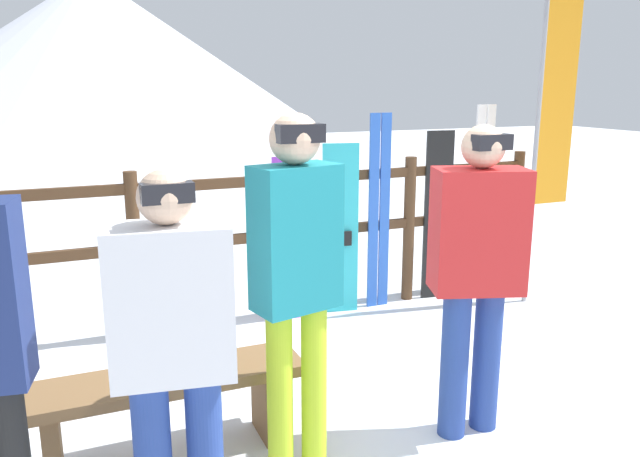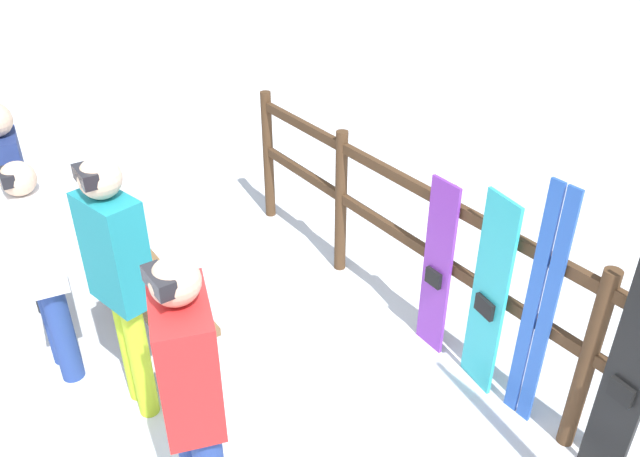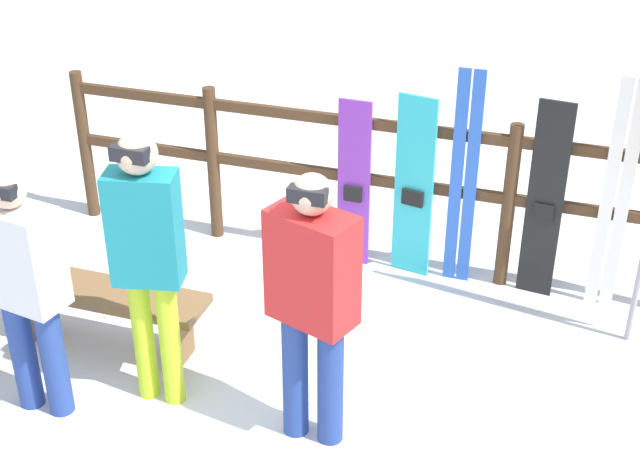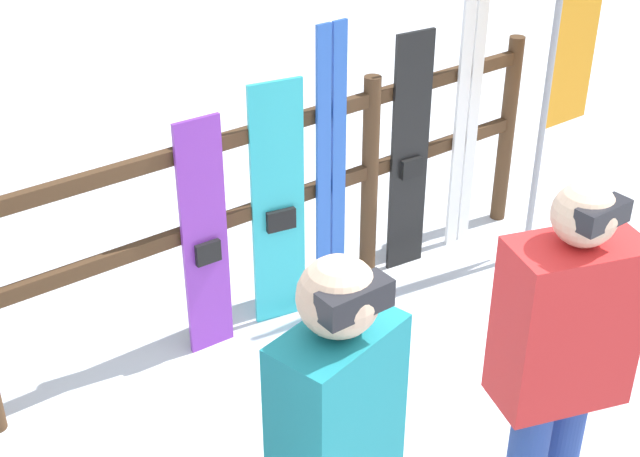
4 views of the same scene
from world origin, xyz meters
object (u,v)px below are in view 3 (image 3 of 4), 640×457
Objects in this scene: person_teal at (147,251)px; ski_pair_white at (616,197)px; person_white at (24,281)px; bench at (103,303)px; snowboard_purple at (354,185)px; person_red at (312,295)px; snowboard_black_stripe at (545,202)px; ski_pair_blue at (464,180)px; snowboard_cyan at (414,188)px.

person_teal is 3.22m from ski_pair_white.
bench is at bearing 86.83° from person_white.
snowboard_purple is 1.89m from ski_pair_white.
person_teal is 1.04× the size of person_red.
ski_pair_white reaches higher than snowboard_black_stripe.
ski_pair_white reaches higher than ski_pair_blue.
snowboard_black_stripe is at bearing 40.05° from person_white.
snowboard_purple is 0.81× the size of ski_pair_blue.
snowboard_black_stripe reaches higher than snowboard_cyan.
ski_pair_blue is (2.12, 2.28, -0.08)m from person_white.
person_white is 2.88m from snowboard_cyan.
ski_pair_white is (1.05, 0.00, 0.03)m from ski_pair_blue.
ski_pair_white is at bearing 0.14° from snowboard_cyan.
snowboard_black_stripe is at bearing 0.01° from snowboard_purple.
person_teal reaches higher than snowboard_black_stripe.
bench is 2.06m from snowboard_purple.
person_teal is 2.29m from snowboard_cyan.
snowboard_cyan is (0.11, 1.99, -0.27)m from person_red.
snowboard_cyan reaches higher than bench.
person_red is 1.13× the size of snowboard_black_stripe.
ski_pair_blue is (2.08, 1.60, 0.49)m from bench.
ski_pair_white is (2.54, 1.97, -0.19)m from person_teal.
snowboard_purple is (1.26, 1.60, 0.33)m from bench.
person_red reaches higher than person_white.
snowboard_cyan is (0.46, 0.00, 0.04)m from snowboard_purple.
person_teal is 1.32× the size of snowboard_purple.
person_red is at bearing -1.61° from person_teal.
snowboard_purple is 0.78× the size of ski_pair_white.
ski_pair_white is at bearing 35.68° from person_white.
snowboard_black_stripe is (1.06, 1.99, -0.23)m from person_red.
bench is 1.07× the size of snowboard_purple.
person_red is at bearing 9.78° from person_white.
person_red is 2.52m from ski_pair_white.
snowboard_cyan is (1.76, 2.27, -0.20)m from person_white.
bench is at bearing -128.17° from snowboard_purple.
bench is at bearing -152.89° from ski_pair_white.
snowboard_black_stripe is 0.48m from ski_pair_white.
person_white is 3.11m from ski_pair_blue.
ski_pair_white reaches higher than snowboard_purple.
person_teal is at bearing -136.57° from snowboard_black_stripe.
person_white is at bearing -132.92° from ski_pair_blue.
snowboard_cyan is at bearing -180.00° from snowboard_black_stripe.
snowboard_black_stripe is (0.59, -0.00, -0.08)m from ski_pair_blue.
person_red is 1.27× the size of snowboard_purple.
ski_pair_blue is 0.97× the size of ski_pair_white.
person_teal is at bearing -127.07° from ski_pair_blue.
snowboard_purple is at bearing -179.99° from snowboard_black_stripe.
snowboard_purple is at bearing -179.89° from ski_pair_white.
person_white is (-0.63, -0.31, -0.14)m from person_teal.
person_red is at bearing -103.40° from ski_pair_blue.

